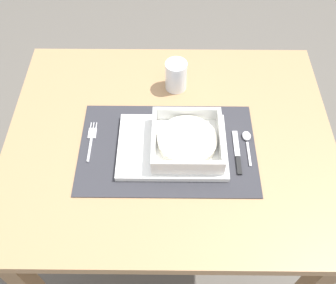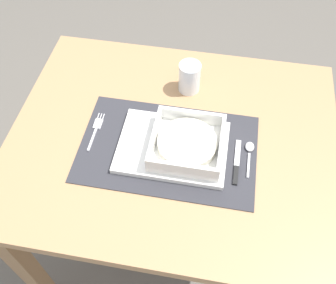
% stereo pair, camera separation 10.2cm
% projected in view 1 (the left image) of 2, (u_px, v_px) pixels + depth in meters
% --- Properties ---
extents(ground_plane, '(6.00, 6.00, 0.00)m').
position_uv_depth(ground_plane, '(170.00, 241.00, 1.67)').
color(ground_plane, '#59544C').
extents(dining_table, '(0.91, 0.74, 0.75)m').
position_uv_depth(dining_table, '(170.00, 160.00, 1.16)').
color(dining_table, '#A37A51').
rests_on(dining_table, ground).
extents(placemat, '(0.48, 0.30, 0.00)m').
position_uv_depth(placemat, '(168.00, 148.00, 1.04)').
color(placemat, '#2D2D33').
rests_on(placemat, dining_table).
extents(serving_plate, '(0.29, 0.21, 0.02)m').
position_uv_depth(serving_plate, '(173.00, 146.00, 1.04)').
color(serving_plate, white).
rests_on(serving_plate, placemat).
extents(porridge_bowl, '(0.19, 0.19, 0.05)m').
position_uv_depth(porridge_bowl, '(188.00, 141.00, 1.01)').
color(porridge_bowl, white).
rests_on(porridge_bowl, serving_plate).
extents(fork, '(0.02, 0.13, 0.00)m').
position_uv_depth(fork, '(92.00, 138.00, 1.06)').
color(fork, silver).
rests_on(fork, placemat).
extents(spoon, '(0.02, 0.11, 0.01)m').
position_uv_depth(spoon, '(248.00, 140.00, 1.05)').
color(spoon, silver).
rests_on(spoon, placemat).
extents(butter_knife, '(0.01, 0.14, 0.01)m').
position_uv_depth(butter_knife, '(238.00, 155.00, 1.03)').
color(butter_knife, black).
rests_on(butter_knife, placemat).
extents(drinking_glass, '(0.07, 0.07, 0.09)m').
position_uv_depth(drinking_glass, '(176.00, 77.00, 1.15)').
color(drinking_glass, white).
rests_on(drinking_glass, dining_table).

